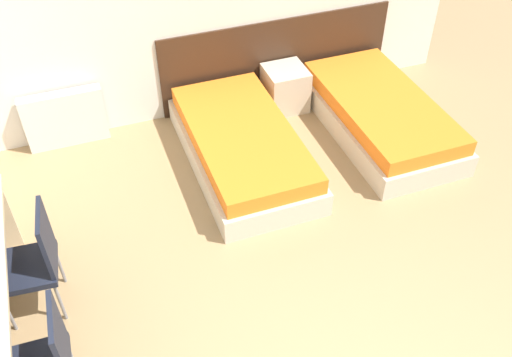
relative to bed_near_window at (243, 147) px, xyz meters
The scene contains 6 objects.
headboard_panel 1.23m from the bed_near_window, 53.03° to the left, with size 2.50×0.03×0.88m.
bed_near_window is the anchor object (origin of this frame).
bed_near_door 1.45m from the bed_near_window, ahead, with size 0.95×1.86×0.39m.
nightstand 1.02m from the bed_near_window, 44.95° to the left, with size 0.42×0.41×0.45m.
radiator 1.73m from the bed_near_window, 149.46° to the left, with size 0.76×0.12×0.57m.
chair_near_laptop 2.14m from the bed_near_window, 151.21° to the right, with size 0.44×0.44×0.89m.
Camera 1 is at (-1.14, -0.87, 3.48)m, focal length 40.00 mm.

